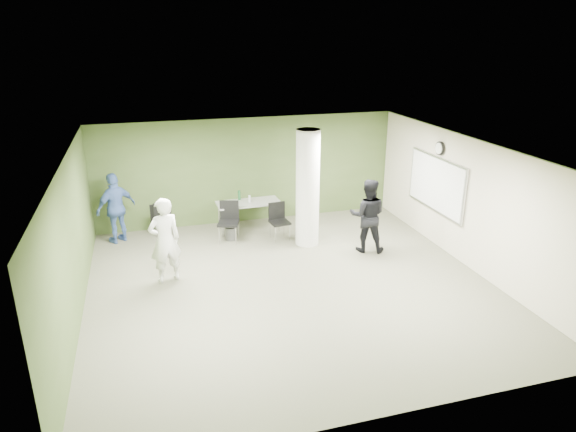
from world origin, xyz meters
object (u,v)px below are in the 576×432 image
object	(u,v)px
chair_back_left	(160,216)
woman_white	(165,241)
man_black	(368,216)
folding_table	(248,204)
man_blue	(116,208)

from	to	relation	value
chair_back_left	woman_white	world-z (taller)	woman_white
chair_back_left	man_black	size ratio (longest dim) A/B	0.48
man_black	woman_white	bearing A→B (deg)	26.89
woman_white	folding_table	bearing A→B (deg)	-148.80
chair_back_left	woman_white	xyz separation A→B (m)	(0.01, -2.67, 0.41)
woman_white	man_blue	world-z (taller)	woman_white
chair_back_left	man_blue	world-z (taller)	man_blue
man_blue	woman_white	bearing A→B (deg)	79.91
chair_back_left	folding_table	bearing A→B (deg)	-175.84
man_black	man_blue	world-z (taller)	man_black
woman_white	man_black	size ratio (longest dim) A/B	1.03
chair_back_left	man_blue	bearing A→B (deg)	22.02
folding_table	man_blue	world-z (taller)	man_blue
man_black	man_blue	bearing A→B (deg)	1.78
woman_white	man_black	xyz separation A→B (m)	(4.60, 0.30, -0.03)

